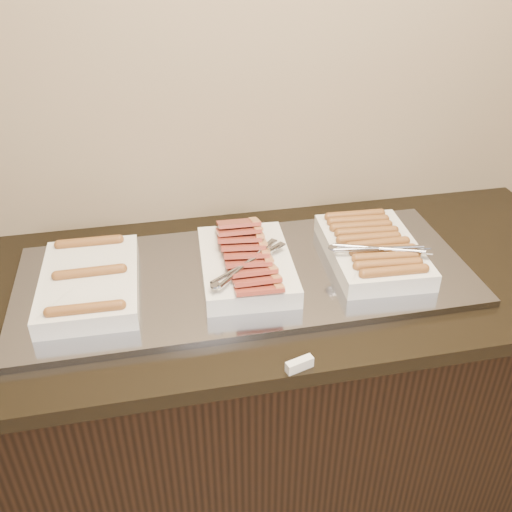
{
  "coord_description": "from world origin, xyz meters",
  "views": [
    {
      "loc": [
        -0.2,
        0.89,
        1.78
      ],
      "look_at": [
        0.05,
        2.13,
        0.97
      ],
      "focal_mm": 40.0,
      "sensor_mm": 36.0,
      "label": 1
    }
  ],
  "objects_px": {
    "warming_tray": "(246,276)",
    "dish_right": "(373,249)",
    "counter": "(239,398)",
    "dish_center": "(246,263)",
    "dish_left": "(90,282)"
  },
  "relations": [
    {
      "from": "warming_tray",
      "to": "dish_left",
      "type": "bearing_deg",
      "value": 180.0
    },
    {
      "from": "dish_center",
      "to": "warming_tray",
      "type": "bearing_deg",
      "value": 108.53
    },
    {
      "from": "counter",
      "to": "dish_left",
      "type": "relative_size",
      "value": 5.64
    },
    {
      "from": "warming_tray",
      "to": "dish_center",
      "type": "distance_m",
      "value": 0.04
    },
    {
      "from": "counter",
      "to": "dish_left",
      "type": "height_order",
      "value": "dish_left"
    },
    {
      "from": "dish_left",
      "to": "dish_center",
      "type": "relative_size",
      "value": 0.98
    },
    {
      "from": "counter",
      "to": "dish_left",
      "type": "bearing_deg",
      "value": 180.0
    },
    {
      "from": "dish_right",
      "to": "warming_tray",
      "type": "bearing_deg",
      "value": -177.44
    },
    {
      "from": "dish_left",
      "to": "dish_center",
      "type": "distance_m",
      "value": 0.4
    },
    {
      "from": "counter",
      "to": "dish_center",
      "type": "bearing_deg",
      "value": -8.41
    },
    {
      "from": "warming_tray",
      "to": "dish_right",
      "type": "distance_m",
      "value": 0.36
    },
    {
      "from": "dish_left",
      "to": "dish_right",
      "type": "height_order",
      "value": "dish_right"
    },
    {
      "from": "warming_tray",
      "to": "dish_right",
      "type": "height_order",
      "value": "dish_right"
    },
    {
      "from": "dish_right",
      "to": "dish_center",
      "type": "bearing_deg",
      "value": -176.79
    },
    {
      "from": "counter",
      "to": "dish_center",
      "type": "xyz_separation_m",
      "value": [
        0.03,
        -0.0,
        0.5
      ]
    }
  ]
}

